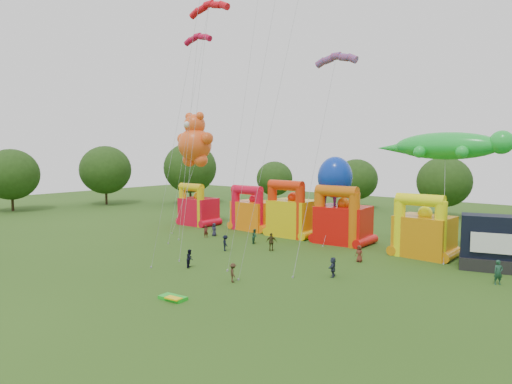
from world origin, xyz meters
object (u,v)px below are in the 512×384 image
Objects in this scene: bouncy_castle_0 at (197,209)px; gecko_kite at (445,174)px; spectator_4 at (271,242)px; spectator_0 at (214,230)px; octopus_kite at (334,188)px; bouncy_castle_2 at (292,215)px; teddy_bear_kite at (190,168)px; stage_trailer at (507,244)px.

gecko_kite is (32.94, 2.73, 5.98)m from bouncy_castle_0.
bouncy_castle_0 reaches higher than spectator_4.
bouncy_castle_0 is 3.71× the size of spectator_0.
bouncy_castle_2 is at bearing -172.15° from octopus_kite.
teddy_bear_kite reaches higher than octopus_kite.
stage_trailer reaches higher than spectator_0.
gecko_kite is at bearing 3.94° from bouncy_castle_2.
teddy_bear_kite reaches higher than spectator_0.
bouncy_castle_0 is 0.86× the size of bouncy_castle_2.
bouncy_castle_2 is 0.51× the size of gecko_kite.
bouncy_castle_0 is at bearing 155.32° from spectator_0.
stage_trailer is at bearing -6.76° from octopus_kite.
teddy_bear_kite is at bearing -166.02° from bouncy_castle_2.
teddy_bear_kite reaches higher than bouncy_castle_0.
spectator_4 is at bearing -68.93° from bouncy_castle_2.
gecko_kite is 1.37× the size of octopus_kite.
octopus_kite reaches higher than bouncy_castle_0.
gecko_kite is 27.20m from spectator_0.
gecko_kite reaches higher than spectator_0.
octopus_kite is at bearing 6.25° from bouncy_castle_0.
octopus_kite is (-18.58, 2.20, 3.79)m from stage_trailer.
gecko_kite is 8.44× the size of spectator_0.
gecko_kite reaches higher than bouncy_castle_2.
octopus_kite is at bearing 173.24° from stage_trailer.
bouncy_castle_2 is 24.04m from stage_trailer.
teddy_bear_kite reaches higher than spectator_4.
teddy_bear_kite is at bearing -176.81° from stage_trailer.
spectator_0 is 10.83m from spectator_4.
bouncy_castle_0 is at bearing -173.75° from octopus_kite.
stage_trailer is at bearing 0.08° from bouncy_castle_0.
stage_trailer is 4.15× the size of spectator_4.
spectator_4 is at bearing -6.07° from spectator_0.
bouncy_castle_0 is 0.60× the size of octopus_kite.
octopus_kite is at bearing 7.85° from bouncy_castle_2.
teddy_bear_kite is at bearing 166.12° from spectator_0.
gecko_kite reaches higher than stage_trailer.
spectator_0 is (7.82, -4.57, -1.48)m from bouncy_castle_0.
octopus_kite is at bearing -142.14° from spectator_4.
stage_trailer is (23.99, -1.46, -0.29)m from bouncy_castle_2.
teddy_bear_kite is at bearing -53.13° from spectator_4.
stage_trailer is at bearing 3.19° from teddy_bear_kite.
gecko_kite is at bearing 4.74° from bouncy_castle_0.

